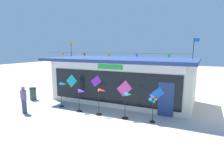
# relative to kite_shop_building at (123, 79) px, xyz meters

# --- Properties ---
(ground_plane) EXTENTS (80.00, 80.00, 0.00)m
(ground_plane) POSITION_rel_kite_shop_building_xyz_m (0.70, -5.70, -1.65)
(ground_plane) COLOR #ADAAA5
(kite_shop_building) EXTENTS (10.38, 5.37, 4.56)m
(kite_shop_building) POSITION_rel_kite_shop_building_xyz_m (0.00, 0.00, 0.00)
(kite_shop_building) COLOR beige
(kite_shop_building) RESTS_ON ground_plane
(wind_spinner_far_left) EXTENTS (0.68, 0.31, 1.73)m
(wind_spinner_far_left) POSITION_rel_kite_shop_building_xyz_m (-2.93, -3.32, -0.33)
(wind_spinner_far_left) COLOR black
(wind_spinner_far_left) RESTS_ON ground_plane
(wind_spinner_left) EXTENTS (0.65, 0.35, 1.44)m
(wind_spinner_left) POSITION_rel_kite_shop_building_xyz_m (-1.27, -3.65, -0.63)
(wind_spinner_left) COLOR black
(wind_spinner_left) RESTS_ON ground_plane
(wind_spinner_center_left) EXTENTS (0.67, 0.35, 1.61)m
(wind_spinner_center_left) POSITION_rel_kite_shop_building_xyz_m (0.13, -3.66, -0.65)
(wind_spinner_center_left) COLOR black
(wind_spinner_center_left) RESTS_ON ground_plane
(wind_spinner_center_right) EXTENTS (0.57, 0.37, 1.54)m
(wind_spinner_center_right) POSITION_rel_kite_shop_building_xyz_m (1.74, -3.57, -0.66)
(wind_spinner_center_right) COLOR black
(wind_spinner_center_right) RESTS_ON ground_plane
(wind_spinner_right) EXTENTS (0.42, 0.29, 1.51)m
(wind_spinner_right) POSITION_rel_kite_shop_building_xyz_m (3.17, -3.48, -0.58)
(wind_spinner_right) COLOR black
(wind_spinner_right) RESTS_ON ground_plane
(person_mid_plaza) EXTENTS (0.34, 0.34, 1.68)m
(person_mid_plaza) POSITION_rel_kite_shop_building_xyz_m (-4.28, -5.36, -0.79)
(person_mid_plaza) COLOR #333D56
(person_mid_plaza) RESTS_ON ground_plane
(trash_bin) EXTENTS (0.52, 0.52, 0.96)m
(trash_bin) POSITION_rel_kite_shop_building_xyz_m (-6.29, -2.85, -1.16)
(trash_bin) COLOR #2D4238
(trash_bin) RESTS_ON ground_plane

